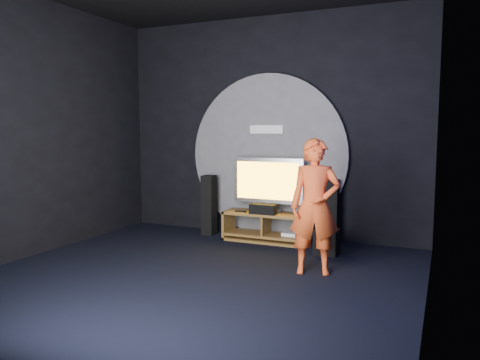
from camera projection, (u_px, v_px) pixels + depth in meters
name	position (u px, v px, depth m)	size (l,w,h in m)	color
floor	(193.00, 278.00, 5.41)	(5.00, 5.00, 0.00)	black
back_wall	(269.00, 128.00, 7.49)	(5.00, 0.04, 3.50)	black
left_wall	(28.00, 127.00, 6.22)	(0.04, 5.00, 3.50)	black
right_wall	(433.00, 125.00, 4.22)	(0.04, 5.00, 3.50)	black
wall_disc_panel	(267.00, 156.00, 7.49)	(2.60, 0.11, 2.60)	#515156
media_console	(267.00, 229.00, 7.19)	(1.31, 0.45, 0.45)	olive
tv	(268.00, 182.00, 7.18)	(1.12, 0.22, 0.83)	#B1B0B8
center_speaker	(263.00, 209.00, 7.03)	(0.40, 0.15, 0.15)	black
remote	(241.00, 211.00, 7.21)	(0.18, 0.05, 0.02)	black
tower_speaker_left	(209.00, 205.00, 7.65)	(0.20, 0.22, 0.98)	black
tower_speaker_right	(332.00, 211.00, 7.06)	(0.20, 0.22, 0.98)	black
subwoofer	(327.00, 242.00, 6.46)	(0.31, 0.31, 0.34)	black
player	(315.00, 206.00, 5.54)	(0.59, 0.39, 1.62)	#DC4C1E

